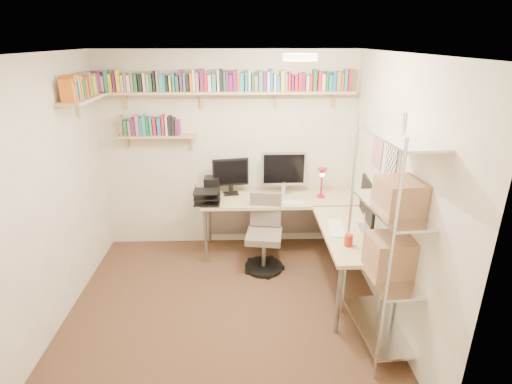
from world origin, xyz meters
TOP-DOWN VIEW (x-y plane):
  - ground at (0.00, 0.00)m, footprint 3.20×3.20m
  - room_shell at (0.00, 0.00)m, footprint 3.24×3.04m
  - wall_shelves at (-0.42, 1.30)m, footprint 3.12×1.09m
  - corner_desk at (0.70, 0.93)m, footprint 2.01×1.92m
  - office_chair at (0.44, 0.80)m, footprint 0.49×0.49m
  - wire_rack at (1.42, -0.52)m, footprint 0.50×0.91m

SIDE VIEW (x-z plane):
  - ground at x=0.00m, z-range 0.00..0.00m
  - office_chair at x=0.44m, z-range -0.07..0.85m
  - corner_desk at x=0.70m, z-range 0.09..1.40m
  - wire_rack at x=1.42m, z-range 0.09..2.12m
  - room_shell at x=0.00m, z-range 0.29..2.81m
  - wall_shelves at x=-0.42m, z-range 1.63..2.42m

